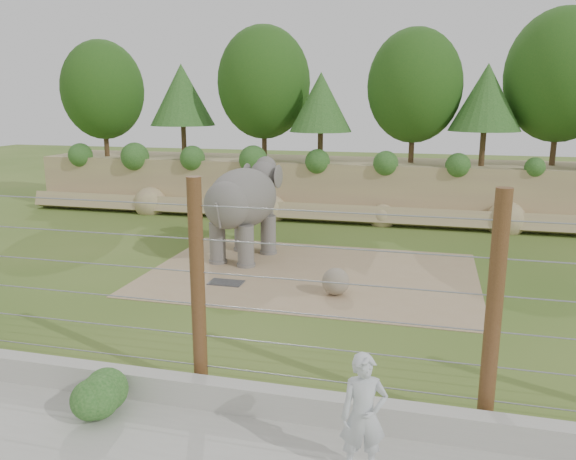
% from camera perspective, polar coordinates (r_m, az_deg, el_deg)
% --- Properties ---
extents(ground, '(90.00, 90.00, 0.00)m').
position_cam_1_polar(ground, '(14.85, -1.93, -7.73)').
color(ground, '#3B5E1D').
rests_on(ground, ground).
extents(back_embankment, '(30.00, 5.52, 8.77)m').
position_cam_1_polar(back_embankment, '(26.24, 7.16, 10.12)').
color(back_embankment, tan).
rests_on(back_embankment, ground).
extents(dirt_patch, '(10.00, 7.00, 0.02)m').
position_cam_1_polar(dirt_patch, '(17.48, 2.41, -4.45)').
color(dirt_patch, tan).
rests_on(dirt_patch, ground).
extents(drain_grate, '(1.00, 0.60, 0.03)m').
position_cam_1_polar(drain_grate, '(16.66, -6.30, -5.33)').
color(drain_grate, '#262628').
rests_on(drain_grate, dirt_patch).
extents(elephant, '(2.30, 4.19, 3.22)m').
position_cam_1_polar(elephant, '(18.85, -4.57, 1.83)').
color(elephant, '#67625D').
rests_on(elephant, ground).
extents(stone_ball, '(0.76, 0.76, 0.76)m').
position_cam_1_polar(stone_ball, '(15.55, 4.87, -5.24)').
color(stone_ball, gray).
rests_on(stone_ball, dirt_patch).
extents(retaining_wall, '(26.00, 0.35, 0.50)m').
position_cam_1_polar(retaining_wall, '(10.48, -9.91, -15.78)').
color(retaining_wall, '#ACAAA0').
rests_on(retaining_wall, ground).
extents(barrier_fence, '(20.26, 0.26, 4.00)m').
position_cam_1_polar(barrier_fence, '(10.19, -9.15, -5.83)').
color(barrier_fence, '#502E16').
rests_on(barrier_fence, ground).
extents(walkway_shrub, '(0.79, 0.79, 0.79)m').
position_cam_1_polar(walkway_shrub, '(10.37, -18.70, -15.66)').
color(walkway_shrub, '#20531B').
rests_on(walkway_shrub, walkway).
extents(zookeeper, '(0.77, 0.60, 1.84)m').
position_cam_1_polar(zookeeper, '(8.40, 7.69, -18.17)').
color(zookeeper, silver).
rests_on(zookeeper, walkway).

